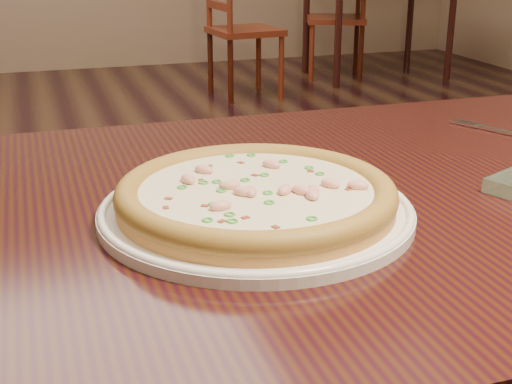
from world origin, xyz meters
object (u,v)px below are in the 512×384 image
object	(u,v)px
chair_c	(237,30)
chair_d	(343,18)
pizza	(256,194)
plate	(256,210)
hero_table	(333,263)

from	to	relation	value
chair_c	chair_d	bearing A→B (deg)	23.72
chair_c	pizza	bearing A→B (deg)	-106.16
pizza	chair_c	xyz separation A→B (m)	(1.11, 3.83, -0.34)
plate	chair_d	xyz separation A→B (m)	(2.06, 4.25, -0.32)
hero_table	pizza	xyz separation A→B (m)	(-0.12, -0.05, 0.13)
pizza	chair_d	world-z (taller)	chair_d
plate	pizza	distance (m)	0.02
hero_table	chair_d	distance (m)	4.63
hero_table	pizza	size ratio (longest dim) A/B	3.82
pizza	chair_c	world-z (taller)	chair_c
hero_table	chair_c	xyz separation A→B (m)	(0.99, 3.78, -0.21)
pizza	chair_d	bearing A→B (deg)	64.18
pizza	chair_c	bearing A→B (deg)	73.84
hero_table	chair_c	world-z (taller)	chair_c
pizza	plate	bearing A→B (deg)	150.64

